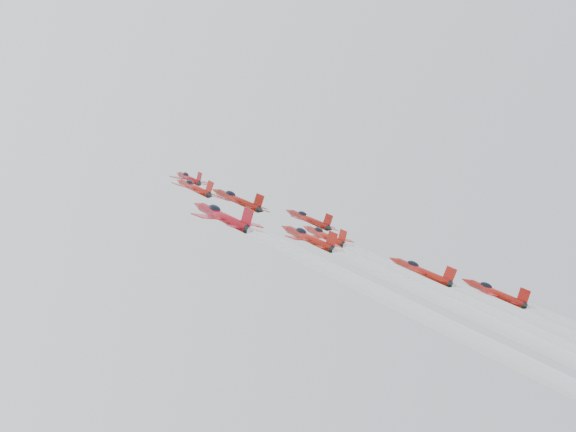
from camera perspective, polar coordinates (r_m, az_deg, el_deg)
jet_lead at (r=147.10m, az=-7.08°, el=2.69°), size 8.45×10.79×6.92m
jet_row2_left at (r=127.69m, az=-6.71°, el=2.03°), size 9.02×11.53×7.40m
jet_row2_center at (r=133.54m, az=-3.62°, el=1.16°), size 10.22×13.06×8.38m
jet_row2_right at (r=147.64m, az=1.47°, el=-0.23°), size 10.23×13.07×8.38m
jet_center at (r=92.95m, az=18.47°, el=-8.36°), size 8.83×83.00×50.00m
jet_rear_farleft at (r=61.50m, az=17.74°, el=-11.02°), size 9.81×92.14×55.50m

